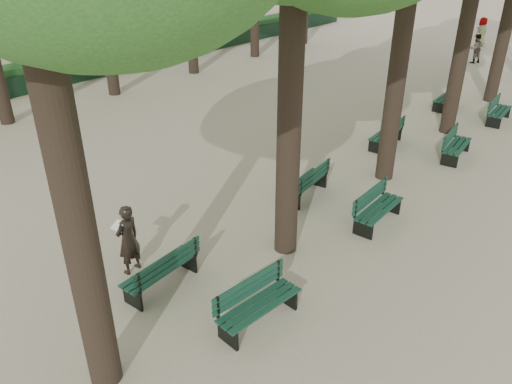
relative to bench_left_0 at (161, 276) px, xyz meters
The scene contains 15 objects.
ground 0.49m from the bench_left_0, 152.41° to the right, with size 120.00×120.00×0.00m, color tan.
bench_left_0 is the anchor object (origin of this frame).
bench_left_1 5.25m from the bench_left_0, 90.00° to the left, with size 0.76×1.85×0.92m.
bench_left_2 10.09m from the bench_left_0, 90.00° to the left, with size 0.68×1.83×0.92m.
bench_left_3 15.54m from the bench_left_0, 90.00° to the left, with size 0.64×1.82×0.92m.
bench_right_0 2.31m from the bench_left_0, 11.45° to the left, with size 0.76×1.85×0.92m.
bench_right_1 5.68m from the bench_left_0, 66.47° to the left, with size 0.61×1.81×0.92m.
bench_right_2 10.84m from the bench_left_0, 77.93° to the left, with size 0.77×1.85×0.92m.
bench_right_3 15.29m from the bench_left_0, 81.47° to the left, with size 0.69×1.83×0.92m.
man_with_map 1.09m from the bench_left_0, behind, with size 0.63×0.68×1.62m.
pedestrian_a 24.57m from the bench_left_0, 94.36° to the left, with size 0.76×0.31×1.57m, color #262628.
pedestrian_e 24.58m from the bench_left_0, 119.73° to the left, with size 1.56×0.34×1.68m, color #262628.
pedestrian_d 29.50m from the bench_left_0, 96.08° to the left, with size 0.87×0.36×1.78m, color #262628.
fence 18.79m from the bench_left_0, 144.88° to the left, with size 0.08×42.00×0.90m, color black.
hedge 19.37m from the bench_left_0, 146.07° to the left, with size 1.20×42.00×1.20m, color #19491A.
Camera 1 is at (7.25, -4.98, 6.68)m, focal length 35.00 mm.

